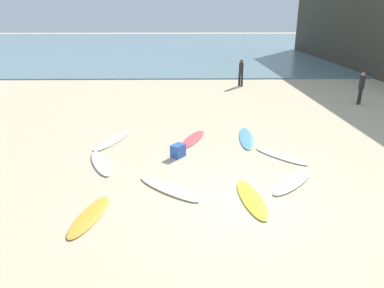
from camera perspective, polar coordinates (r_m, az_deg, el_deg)
The scene contains 14 objects.
ground_plane at distance 9.78m, azimuth 7.30°, elevation -9.00°, with size 120.00×120.00×0.00m, color #C6B28E.
ocean_water at distance 45.23m, azimuth 0.85°, elevation 15.01°, with size 120.00×40.00×0.08m, color slate.
surfboard_0 at distance 12.22m, azimuth -14.11°, elevation -2.90°, with size 0.50×2.17×0.07m, color silver.
surfboard_1 at distance 12.77m, azimuth 13.82°, elevation -1.83°, with size 0.51×2.09×0.06m, color white.
surfboard_2 at distance 13.95m, azimuth 0.12°, elevation 0.79°, with size 0.52×2.12×0.06m, color #E0454E.
surfboard_3 at distance 9.90m, azimuth 9.34°, elevation -8.48°, with size 0.55×2.18×0.07m, color yellow.
surfboard_4 at distance 9.40m, azimuth -15.78°, elevation -10.83°, with size 0.53×1.97×0.06m, color #F3A12E.
surfboard_5 at distance 11.02m, azimuth 15.48°, elevation -5.75°, with size 0.54×2.11×0.08m, color white.
surfboard_6 at distance 14.21m, azimuth 8.49°, elevation 0.94°, with size 0.52×2.48×0.06m, color #519CD5.
surfboard_7 at distance 10.28m, azimuth -3.67°, elevation -7.02°, with size 0.50×2.23×0.08m, color #F5E2BC.
surfboard_8 at distance 14.16m, azimuth -12.33°, elevation 0.65°, with size 0.57×2.46×0.08m, color white.
beachgoer_near at distance 23.33m, azimuth 7.70°, elevation 11.23°, with size 0.40×0.40×1.68m.
beachgoer_mid at distance 20.71m, azimuth 25.03°, elevation 8.17°, with size 0.40×0.40×1.67m.
beach_cooler at distance 12.35m, azimuth -2.20°, elevation -1.05°, with size 0.46×0.34×0.44m, color #2D56B2.
Camera 1 is at (-1.36, -8.36, 4.89)m, focal length 33.99 mm.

